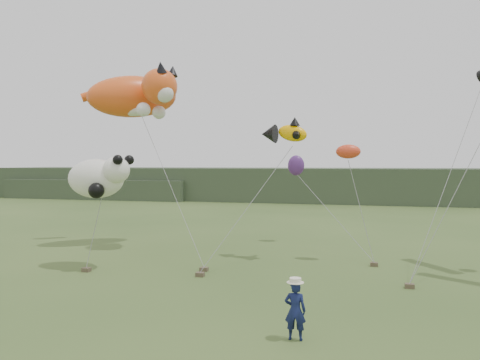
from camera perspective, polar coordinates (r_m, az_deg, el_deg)
name	(u,v)px	position (r m, az deg, el deg)	size (l,w,h in m)	color
ground	(251,315)	(14.96, 1.39, -16.09)	(120.00, 120.00, 0.00)	#385123
headland	(308,185)	(58.94, 8.33, -0.59)	(90.00, 13.00, 4.00)	#2D3D28
festival_attendant	(295,311)	(12.86, 6.75, -15.53)	(0.57, 0.37, 1.56)	#121944
sandbag_anchors	(252,272)	(19.96, 1.51, -11.18)	(13.51, 4.46, 0.17)	brown
cat_kite	(138,95)	(27.22, -12.30, 10.07)	(6.84, 5.18, 2.94)	#E8541B
fish_kite	(284,133)	(22.85, 5.35, 5.73)	(2.50, 1.63, 1.29)	#FFB102
panda_kite	(99,178)	(21.63, -16.80, 0.29)	(3.08, 1.99, 1.91)	white
misc_kites	(315,160)	(25.69, 9.09, 2.37)	(4.18, 5.30, 1.63)	red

